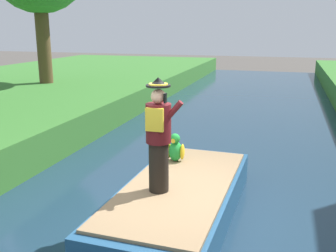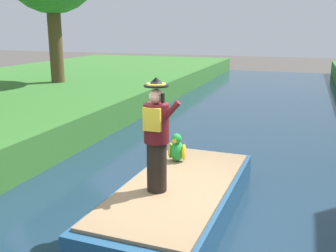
% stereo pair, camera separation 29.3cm
% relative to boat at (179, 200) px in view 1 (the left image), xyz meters
% --- Properties ---
extents(ground_plane, '(80.00, 80.00, 0.00)m').
position_rel_boat_xyz_m(ground_plane, '(0.00, -0.31, -0.40)').
color(ground_plane, '#4C4742').
extents(canal_water, '(7.11, 48.00, 0.10)m').
position_rel_boat_xyz_m(canal_water, '(0.00, -0.31, -0.35)').
color(canal_water, '#1E384C').
rests_on(canal_water, ground).
extents(boat, '(1.92, 4.25, 0.61)m').
position_rel_boat_xyz_m(boat, '(0.00, 0.00, 0.00)').
color(boat, '#23517A').
rests_on(boat, canal_water).
extents(person_pirate, '(0.61, 0.42, 1.85)m').
position_rel_boat_xyz_m(person_pirate, '(-0.24, -0.38, 1.23)').
color(person_pirate, black).
rests_on(person_pirate, boat).
extents(parrot_plush, '(0.36, 0.34, 0.57)m').
position_rel_boat_xyz_m(parrot_plush, '(-0.38, 1.10, 0.55)').
color(parrot_plush, green).
rests_on(parrot_plush, boat).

